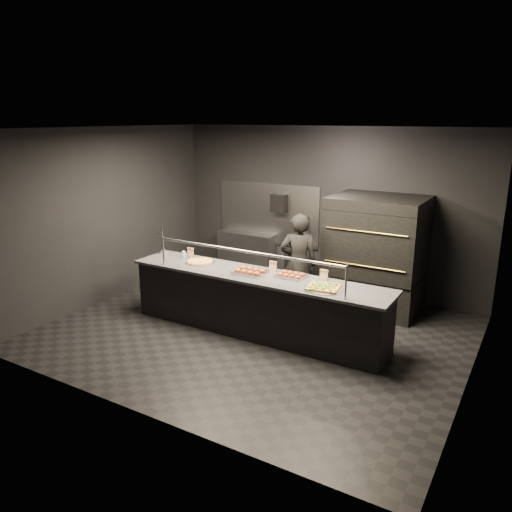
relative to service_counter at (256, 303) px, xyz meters
The scene contains 15 objects.
room 1.03m from the service_counter, 115.57° to the left, with size 6.04×6.00×3.00m.
service_counter is the anchor object (origin of this frame).
pizza_oven 2.30m from the service_counter, 57.73° to the left, with size 1.50×1.23×1.91m.
prep_shelf 2.82m from the service_counter, 124.59° to the left, with size 1.20×0.35×0.90m, color #99999E.
towel_dispenser 2.78m from the service_counter, 110.63° to the left, with size 0.30×0.20×0.35m, color black.
fire_extinguisher 2.50m from the service_counter, 98.30° to the left, with size 0.14×0.14×0.51m.
beer_tap 2.05m from the service_counter, behind, with size 0.13×0.19×0.51m.
round_pizza 1.18m from the service_counter, behind, with size 0.48×0.48×0.03m.
slider_tray_a 0.50m from the service_counter, behind, with size 0.56×0.47×0.08m.
slider_tray_b 0.71m from the service_counter, 16.76° to the left, with size 0.46×0.37×0.07m.
square_pizza 1.21m from the service_counter, ahead, with size 0.53×0.53×0.05m.
condiment_jar 1.55m from the service_counter, behind, with size 0.16×0.06×0.10m.
tent_cards 0.61m from the service_counter, 112.20° to the left, with size 2.51×0.04×0.15m.
trash_bin 2.11m from the service_counter, 100.00° to the left, with size 0.43×0.43×0.71m, color black.
worker 1.15m from the service_counter, 81.30° to the left, with size 0.61×0.40×1.67m, color black.
Camera 1 is at (3.56, -6.01, 3.16)m, focal length 35.00 mm.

